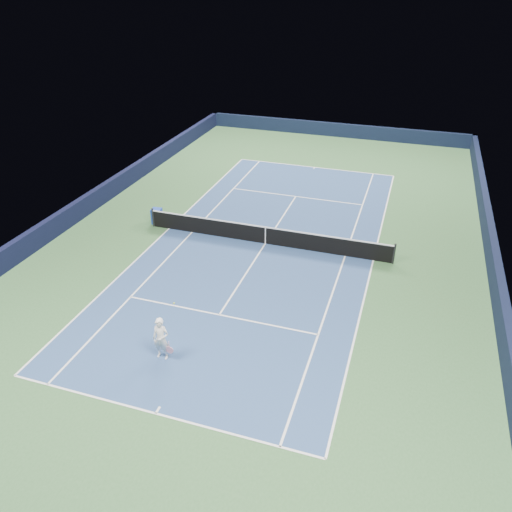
% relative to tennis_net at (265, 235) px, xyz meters
% --- Properties ---
extents(ground, '(40.00, 40.00, 0.00)m').
position_rel_tennis_net_xyz_m(ground, '(0.00, 0.00, -0.50)').
color(ground, '#315931').
rests_on(ground, ground).
extents(wall_far, '(22.00, 0.35, 1.10)m').
position_rel_tennis_net_xyz_m(wall_far, '(0.00, 19.82, 0.05)').
color(wall_far, black).
rests_on(wall_far, ground).
extents(wall_right, '(0.35, 40.00, 1.10)m').
position_rel_tennis_net_xyz_m(wall_right, '(10.82, 0.00, 0.05)').
color(wall_right, '#101732').
rests_on(wall_right, ground).
extents(wall_left, '(0.35, 40.00, 1.10)m').
position_rel_tennis_net_xyz_m(wall_left, '(-10.82, 0.00, 0.05)').
color(wall_left, black).
rests_on(wall_left, ground).
extents(court_surface, '(10.97, 23.77, 0.01)m').
position_rel_tennis_net_xyz_m(court_surface, '(0.00, 0.00, -0.50)').
color(court_surface, navy).
rests_on(court_surface, ground).
extents(baseline_far, '(10.97, 0.08, 0.00)m').
position_rel_tennis_net_xyz_m(baseline_far, '(0.00, 11.88, -0.50)').
color(baseline_far, white).
rests_on(baseline_far, ground).
extents(baseline_near, '(10.97, 0.08, 0.00)m').
position_rel_tennis_net_xyz_m(baseline_near, '(0.00, -11.88, -0.50)').
color(baseline_near, white).
rests_on(baseline_near, ground).
extents(sideline_doubles_right, '(0.08, 23.77, 0.00)m').
position_rel_tennis_net_xyz_m(sideline_doubles_right, '(5.49, 0.00, -0.50)').
color(sideline_doubles_right, white).
rests_on(sideline_doubles_right, ground).
extents(sideline_doubles_left, '(0.08, 23.77, 0.00)m').
position_rel_tennis_net_xyz_m(sideline_doubles_left, '(-5.49, 0.00, -0.50)').
color(sideline_doubles_left, white).
rests_on(sideline_doubles_left, ground).
extents(sideline_singles_right, '(0.08, 23.77, 0.00)m').
position_rel_tennis_net_xyz_m(sideline_singles_right, '(4.12, 0.00, -0.50)').
color(sideline_singles_right, white).
rests_on(sideline_singles_right, ground).
extents(sideline_singles_left, '(0.08, 23.77, 0.00)m').
position_rel_tennis_net_xyz_m(sideline_singles_left, '(-4.12, 0.00, -0.50)').
color(sideline_singles_left, white).
rests_on(sideline_singles_left, ground).
extents(service_line_far, '(8.23, 0.08, 0.00)m').
position_rel_tennis_net_xyz_m(service_line_far, '(0.00, 6.40, -0.50)').
color(service_line_far, white).
rests_on(service_line_far, ground).
extents(service_line_near, '(8.23, 0.08, 0.00)m').
position_rel_tennis_net_xyz_m(service_line_near, '(0.00, -6.40, -0.50)').
color(service_line_near, white).
rests_on(service_line_near, ground).
extents(center_service_line, '(0.08, 12.80, 0.00)m').
position_rel_tennis_net_xyz_m(center_service_line, '(0.00, 0.00, -0.50)').
color(center_service_line, white).
rests_on(center_service_line, ground).
extents(center_mark_far, '(0.08, 0.30, 0.00)m').
position_rel_tennis_net_xyz_m(center_mark_far, '(0.00, 11.73, -0.50)').
color(center_mark_far, white).
rests_on(center_mark_far, ground).
extents(center_mark_near, '(0.08, 0.30, 0.00)m').
position_rel_tennis_net_xyz_m(center_mark_near, '(0.00, -11.73, -0.50)').
color(center_mark_near, white).
rests_on(center_mark_near, ground).
extents(tennis_net, '(12.90, 0.10, 1.07)m').
position_rel_tennis_net_xyz_m(tennis_net, '(0.00, 0.00, 0.00)').
color(tennis_net, black).
rests_on(tennis_net, ground).
extents(sponsor_cube, '(0.61, 0.53, 0.86)m').
position_rel_tennis_net_xyz_m(sponsor_cube, '(-6.40, 0.41, -0.07)').
color(sponsor_cube, '#1D3FB0').
rests_on(sponsor_cube, ground).
extents(tennis_player, '(0.78, 1.24, 1.78)m').
position_rel_tennis_net_xyz_m(tennis_player, '(-1.00, -9.40, 0.35)').
color(tennis_player, white).
rests_on(tennis_player, ground).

